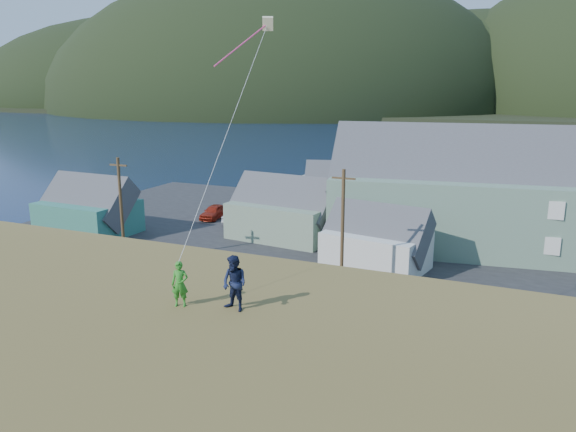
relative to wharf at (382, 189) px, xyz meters
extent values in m
plane|color=#0A1638|center=(6.00, -40.00, -0.45)|extent=(900.00, 900.00, 0.00)
cube|color=#4C3D19|center=(6.00, -42.00, -0.40)|extent=(110.00, 8.00, 0.10)
cube|color=#28282B|center=(6.00, -23.00, -0.39)|extent=(72.00, 36.00, 0.12)
cube|color=gray|center=(0.00, 0.00, 0.00)|extent=(26.00, 14.00, 0.90)
cube|color=black|center=(6.00, 290.00, 0.55)|extent=(900.00, 320.00, 2.00)
ellipsoid|color=black|center=(-214.00, 240.00, 1.55)|extent=(240.00, 216.00, 108.00)
ellipsoid|color=black|center=(-114.00, 220.00, 1.55)|extent=(260.00, 234.00, 143.00)
ellipsoid|color=black|center=(-14.00, 260.00, 1.55)|extent=(200.00, 180.00, 100.00)
cube|color=slate|center=(20.03, -21.61, 2.83)|extent=(37.92, 15.39, 6.32)
cube|color=#47474C|center=(20.03, -21.61, 7.67)|extent=(38.38, 15.19, 10.25)
cube|color=#317364|center=(-20.65, -32.33, 1.25)|extent=(8.66, 6.65, 3.16)
cube|color=#47474C|center=(-20.65, -32.33, 3.67)|extent=(9.15, 6.43, 6.08)
cube|color=slate|center=(-2.78, -26.21, 1.34)|extent=(10.00, 7.24, 3.33)
cube|color=#47474C|center=(-2.78, -26.21, 3.84)|extent=(10.48, 7.07, 6.02)
cube|color=silver|center=(7.52, -31.74, 1.15)|extent=(8.20, 6.48, 2.96)
cube|color=#47474C|center=(7.52, -31.74, 3.37)|extent=(8.68, 6.49, 5.21)
cube|color=gray|center=(0.33, -14.22, 1.30)|extent=(11.39, 8.49, 3.25)
cube|color=#47474C|center=(0.33, -14.22, 3.84)|extent=(11.86, 8.55, 6.03)
cylinder|color=#47331E|center=(-11.38, -38.50, 3.96)|extent=(0.24, 0.24, 8.58)
cylinder|color=#47331E|center=(6.90, -38.50, 4.05)|extent=(0.24, 0.24, 8.77)
imported|color=black|center=(4.89, -16.68, 0.36)|extent=(2.06, 4.20, 1.38)
imported|color=black|center=(2.47, -21.31, 0.35)|extent=(1.98, 4.73, 1.37)
imported|color=#325C7F|center=(8.41, -15.87, 0.41)|extent=(2.12, 4.63, 1.47)
imported|color=maroon|center=(-12.67, -22.33, 0.41)|extent=(2.03, 4.45, 1.48)
imported|color=white|center=(-2.18, -15.97, 0.46)|extent=(2.87, 5.67, 1.58)
imported|color=#BBBCC1|center=(-9.65, -22.92, 0.32)|extent=(1.46, 4.00, 1.31)
imported|color=maroon|center=(-8.64, -17.42, 0.38)|extent=(2.98, 5.36, 1.42)
imported|color=slate|center=(-12.08, -17.27, 0.41)|extent=(2.04, 4.65, 1.49)
imported|color=#2A8223|center=(7.81, -58.50, 7.51)|extent=(0.64, 0.54, 1.51)
imported|color=#161D3D|center=(9.61, -58.10, 7.66)|extent=(1.01, 0.87, 1.81)
cube|color=beige|center=(7.15, -50.30, 16.30)|extent=(0.59, 0.58, 0.60)
cylinder|color=#F84188|center=(6.55, -51.55, 15.40)|extent=(0.06, 0.06, 3.31)
cylinder|color=white|center=(7.48, -54.40, 12.28)|extent=(0.02, 0.02, 11.51)
camera|label=1|loc=(17.86, -72.87, 13.86)|focal=35.00mm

